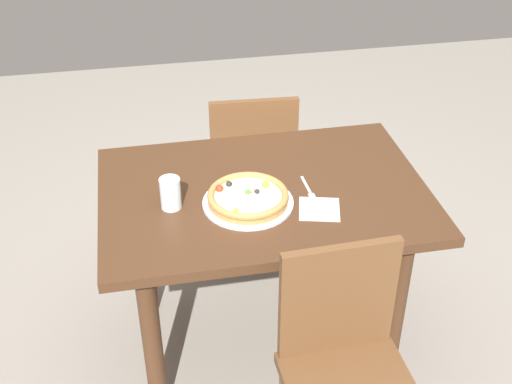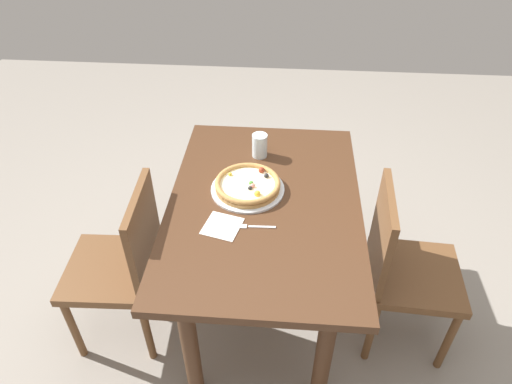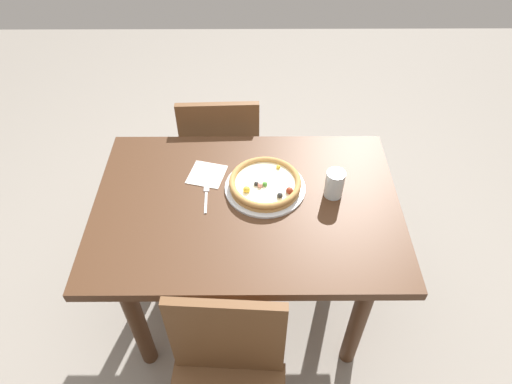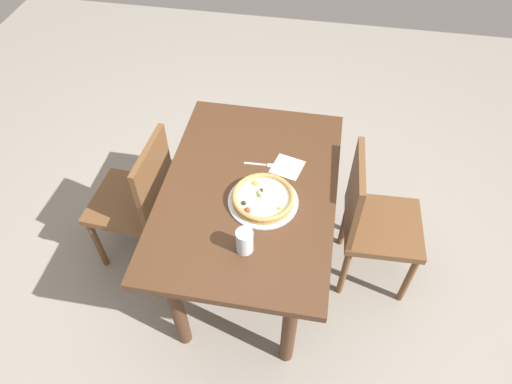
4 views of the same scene
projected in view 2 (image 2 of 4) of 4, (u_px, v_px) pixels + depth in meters
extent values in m
plane|color=gray|center=(263.00, 310.00, 2.43)|extent=(6.00, 6.00, 0.00)
cube|color=#472B19|center=(264.00, 205.00, 1.96)|extent=(1.19, 0.82, 0.04)
cylinder|color=#472B19|center=(324.00, 354.00, 1.83)|extent=(0.07, 0.07, 0.72)
cylinder|color=#472B19|center=(318.00, 205.00, 2.54)|extent=(0.07, 0.07, 0.72)
cylinder|color=#472B19|center=(190.00, 345.00, 1.87)|extent=(0.07, 0.07, 0.72)
cylinder|color=#472B19|center=(221.00, 200.00, 2.57)|extent=(0.07, 0.07, 0.72)
cylinder|color=brown|center=(436.00, 282.00, 2.32)|extent=(0.04, 0.04, 0.41)
cylinder|color=brown|center=(448.00, 341.00, 2.06)|extent=(0.04, 0.04, 0.41)
cylinder|color=brown|center=(367.00, 275.00, 2.35)|extent=(0.04, 0.04, 0.41)
cylinder|color=brown|center=(371.00, 332.00, 2.09)|extent=(0.04, 0.04, 0.41)
cube|color=brown|center=(415.00, 275.00, 2.06)|extent=(0.42, 0.42, 0.04)
cube|color=brown|center=(382.00, 235.00, 1.94)|extent=(0.38, 0.05, 0.42)
cylinder|color=brown|center=(74.00, 329.00, 2.10)|extent=(0.04, 0.04, 0.41)
cylinder|color=brown|center=(97.00, 272.00, 2.37)|extent=(0.04, 0.04, 0.41)
cylinder|color=brown|center=(147.00, 331.00, 2.09)|extent=(0.04, 0.04, 0.41)
cylinder|color=brown|center=(162.00, 274.00, 2.36)|extent=(0.04, 0.04, 0.41)
cube|color=brown|center=(111.00, 269.00, 2.09)|extent=(0.41, 0.41, 0.04)
cube|color=brown|center=(143.00, 235.00, 1.94)|extent=(0.38, 0.04, 0.42)
cylinder|color=silver|center=(248.00, 189.00, 2.01)|extent=(0.32, 0.32, 0.01)
cylinder|color=#B78447|center=(248.00, 186.00, 2.00)|extent=(0.28, 0.28, 0.02)
cylinder|color=beige|center=(248.00, 184.00, 1.99)|extent=(0.25, 0.25, 0.01)
torus|color=#B78447|center=(248.00, 183.00, 1.99)|extent=(0.29, 0.29, 0.02)
sphere|color=maroon|center=(261.00, 170.00, 2.05)|extent=(0.03, 0.03, 0.03)
sphere|color=#262626|center=(250.00, 188.00, 1.96)|extent=(0.02, 0.02, 0.02)
sphere|color=gold|center=(230.00, 174.00, 2.03)|extent=(0.02, 0.02, 0.02)
sphere|color=#4C9E38|center=(251.00, 183.00, 1.98)|extent=(0.02, 0.02, 0.02)
sphere|color=#262626|center=(267.00, 176.00, 2.02)|extent=(0.02, 0.02, 0.02)
sphere|color=#E58C7F|center=(252.00, 186.00, 1.97)|extent=(0.02, 0.02, 0.02)
sphere|color=gold|center=(257.00, 193.00, 1.93)|extent=(0.03, 0.03, 0.03)
cube|color=silver|center=(262.00, 227.00, 1.83)|extent=(0.01, 0.11, 0.00)
cube|color=silver|center=(241.00, 226.00, 1.83)|extent=(0.02, 0.05, 0.00)
cylinder|color=silver|center=(260.00, 145.00, 2.18)|extent=(0.07, 0.07, 0.11)
cube|color=white|center=(222.00, 226.00, 1.83)|extent=(0.17, 0.17, 0.00)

